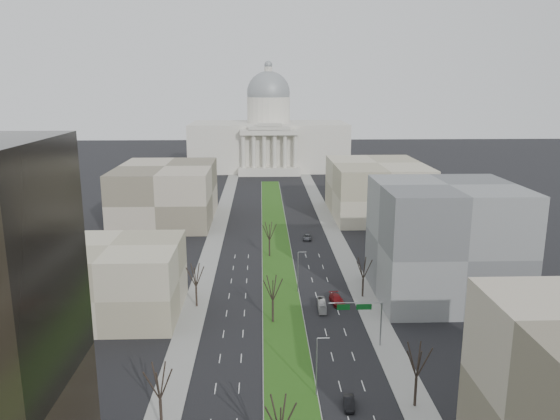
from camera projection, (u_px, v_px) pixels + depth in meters
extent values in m
plane|color=black|center=(277.00, 257.00, 141.75)|extent=(600.00, 600.00, 0.00)
cube|color=#999993|center=(277.00, 258.00, 140.76)|extent=(8.00, 222.00, 0.15)
cube|color=#244813|center=(277.00, 257.00, 140.74)|extent=(7.70, 221.70, 0.06)
cube|color=gray|center=(199.00, 293.00, 116.81)|extent=(5.00, 330.00, 0.15)
cube|color=gray|center=(361.00, 291.00, 117.99)|extent=(5.00, 330.00, 0.15)
cube|color=beige|center=(269.00, 146.00, 285.01)|extent=(80.00, 40.00, 24.00)
cube|color=beige|center=(269.00, 172.00, 264.90)|extent=(30.00, 6.00, 4.00)
cube|color=beige|center=(269.00, 132.00, 260.58)|extent=(28.00, 5.00, 2.50)
cube|color=beige|center=(269.00, 128.00, 260.12)|extent=(20.00, 5.00, 1.80)
cube|color=beige|center=(269.00, 125.00, 259.76)|extent=(12.00, 5.00, 1.60)
cylinder|color=beige|center=(269.00, 111.00, 280.92)|extent=(22.00, 22.00, 14.00)
sphere|color=gray|center=(268.00, 93.00, 278.87)|extent=(22.00, 22.00, 22.00)
cylinder|color=beige|center=(268.00, 71.00, 276.37)|extent=(4.00, 4.00, 4.00)
sphere|color=gray|center=(268.00, 65.00, 275.69)|extent=(4.00, 4.00, 4.00)
cylinder|color=beige|center=(243.00, 151.00, 262.20)|extent=(2.00, 2.00, 16.00)
cylinder|color=beige|center=(254.00, 151.00, 262.37)|extent=(2.00, 2.00, 16.00)
cylinder|color=beige|center=(264.00, 151.00, 262.54)|extent=(2.00, 2.00, 16.00)
cylinder|color=beige|center=(275.00, 151.00, 262.71)|extent=(2.00, 2.00, 16.00)
cylinder|color=beige|center=(285.00, 151.00, 262.88)|extent=(2.00, 2.00, 16.00)
cylinder|color=beige|center=(295.00, 151.00, 263.04)|extent=(2.00, 2.00, 16.00)
cube|color=tan|center=(111.00, 280.00, 104.98)|extent=(26.00, 22.00, 14.00)
cube|color=slate|center=(445.00, 242.00, 112.92)|extent=(28.00, 26.00, 24.00)
cube|color=#7A715E|center=(166.00, 193.00, 177.45)|extent=(30.00, 40.00, 18.00)
cube|color=tan|center=(376.00, 189.00, 184.68)|extent=(30.00, 40.00, 18.00)
cylinder|color=black|center=(161.00, 415.00, 70.61)|extent=(0.40, 0.40, 4.32)
cylinder|color=black|center=(196.00, 297.00, 109.55)|extent=(0.40, 0.40, 4.22)
cylinder|color=black|center=(415.00, 392.00, 75.65)|extent=(0.40, 0.40, 4.42)
cylinder|color=black|center=(363.00, 288.00, 114.62)|extent=(0.40, 0.40, 4.03)
cylinder|color=black|center=(273.00, 312.00, 102.26)|extent=(0.40, 0.40, 4.32)
cylinder|color=black|center=(269.00, 249.00, 141.19)|extent=(0.40, 0.40, 4.32)
cylinder|color=gray|center=(317.00, 368.00, 77.59)|extent=(0.20, 0.20, 9.00)
cylinder|color=gray|center=(323.00, 338.00, 76.58)|extent=(1.80, 0.12, 0.12)
cylinder|color=gray|center=(298.00, 273.00, 116.52)|extent=(0.20, 0.20, 9.00)
cylinder|color=gray|center=(302.00, 252.00, 115.51)|extent=(1.80, 0.12, 0.12)
cylinder|color=gray|center=(381.00, 324.00, 92.72)|extent=(0.24, 0.24, 8.00)
cylinder|color=gray|center=(355.00, 303.00, 91.66)|extent=(9.00, 0.18, 0.18)
cube|color=#0C591E|center=(364.00, 307.00, 91.97)|extent=(2.60, 0.08, 1.00)
cube|color=#0C591E|center=(343.00, 307.00, 91.86)|extent=(2.20, 0.08, 1.00)
imported|color=black|center=(349.00, 402.00, 75.87)|extent=(1.83, 4.21, 1.35)
imported|color=maroon|center=(337.00, 300.00, 111.48)|extent=(3.07, 5.95, 1.65)
imported|color=#515259|center=(307.00, 237.00, 157.06)|extent=(2.84, 5.26, 1.40)
imported|color=silver|center=(322.00, 305.00, 108.45)|extent=(1.76, 6.47, 1.79)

